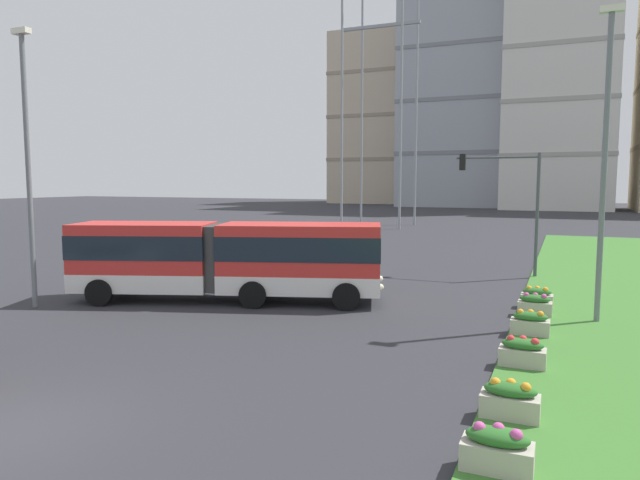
{
  "coord_description": "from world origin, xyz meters",
  "views": [
    {
      "loc": [
        9.29,
        -6.99,
        4.6
      ],
      "look_at": [
        0.04,
        14.53,
        2.2
      ],
      "focal_mm": 32.15,
      "sensor_mm": 36.0,
      "label": 1
    }
  ],
  "objects": [
    {
      "name": "flower_planter_4",
      "position": [
        8.46,
        13.53,
        0.43
      ],
      "size": [
        1.1,
        0.56,
        0.74
      ],
      "color": "#B7AD9E",
      "rests_on": "grass_median"
    },
    {
      "name": "flower_planter_0",
      "position": [
        8.46,
        2.0,
        0.43
      ],
      "size": [
        1.1,
        0.56,
        0.74
      ],
      "color": "#B7AD9E",
      "rests_on": "grass_median"
    },
    {
      "name": "transmission_pylon",
      "position": [
        -8.44,
        49.7,
        16.76
      ],
      "size": [
        9.0,
        6.24,
        30.68
      ],
      "color": "gray",
      "rests_on": "ground"
    },
    {
      "name": "streetlight_median",
      "position": [
        10.36,
        13.33,
        5.45
      ],
      "size": [
        0.7,
        0.28,
        9.99
      ],
      "color": "slate",
      "rests_on": "ground"
    },
    {
      "name": "flower_planter_5",
      "position": [
        8.46,
        14.91,
        0.43
      ],
      "size": [
        1.1,
        0.56,
        0.74
      ],
      "color": "#B7AD9E",
      "rests_on": "grass_median"
    },
    {
      "name": "apartment_tower_west",
      "position": [
        -30.0,
        114.06,
        17.7
      ],
      "size": [
        14.91,
        18.29,
        35.37
      ],
      "color": "#C6B299",
      "rests_on": "ground"
    },
    {
      "name": "streetlight_left",
      "position": [
        -8.5,
        7.87,
        5.42
      ],
      "size": [
        0.7,
        0.28,
        9.94
      ],
      "color": "slate",
      "rests_on": "ground"
    },
    {
      "name": "apartment_tower_westcentre",
      "position": [
        -9.01,
        103.91,
        23.29
      ],
      "size": [
        21.66,
        18.62,
        46.54
      ],
      "color": "#9EA3AD",
      "rests_on": "ground"
    },
    {
      "name": "flower_planter_2",
      "position": [
        8.46,
        7.57,
        0.43
      ],
      "size": [
        1.1,
        0.56,
        0.74
      ],
      "color": "#B7AD9E",
      "rests_on": "grass_median"
    },
    {
      "name": "flower_planter_3",
      "position": [
        8.46,
        10.75,
        0.43
      ],
      "size": [
        1.1,
        0.56,
        0.74
      ],
      "color": "#B7AD9E",
      "rests_on": "grass_median"
    },
    {
      "name": "flower_planter_1",
      "position": [
        8.46,
        4.22,
        0.43
      ],
      "size": [
        1.1,
        0.56,
        0.74
      ],
      "color": "#B7AD9E",
      "rests_on": "grass_median"
    },
    {
      "name": "ground_plane",
      "position": [
        0.0,
        0.0,
        0.0
      ],
      "size": [
        260.0,
        260.0,
        0.0
      ],
      "primitive_type": "plane",
      "color": "#2D2D33"
    },
    {
      "name": "articulated_bus",
      "position": [
        -2.59,
        11.62,
        1.65
      ],
      "size": [
        11.94,
        6.17,
        3.0
      ],
      "color": "red",
      "rests_on": "ground"
    },
    {
      "name": "car_navy_sedan",
      "position": [
        -6.04,
        23.45,
        0.75
      ],
      "size": [
        4.45,
        2.11,
        1.58
      ],
      "color": "#19234C",
      "rests_on": "ground"
    },
    {
      "name": "traffic_light_far_right",
      "position": [
        6.78,
        22.0,
        4.1
      ],
      "size": [
        3.92,
        0.28,
        5.95
      ],
      "color": "#474C51",
      "rests_on": "ground"
    },
    {
      "name": "apartment_tower_centre",
      "position": [
        7.62,
        97.93,
        25.32
      ],
      "size": [
        17.15,
        17.45,
        50.59
      ],
      "color": "silver",
      "rests_on": "ground"
    }
  ]
}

